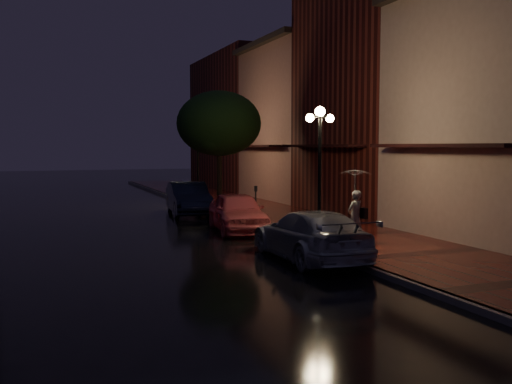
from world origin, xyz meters
name	(u,v)px	position (x,y,z in m)	size (l,w,h in m)	color
ground	(252,228)	(0.00, 0.00, 0.00)	(120.00, 120.00, 0.00)	black
sidewalk	(303,223)	(2.25, 0.00, 0.07)	(4.50, 60.00, 0.15)	#4C0F0D
curb	(252,226)	(0.00, 0.00, 0.07)	(0.25, 60.00, 0.15)	#595451
storefront_near	(510,116)	(7.00, -6.00, 4.25)	(5.00, 8.00, 8.50)	gray
storefront_mid	(376,97)	(7.00, 2.00, 5.50)	(5.00, 8.00, 11.00)	#511914
storefront_far	(301,125)	(7.00, 10.00, 4.50)	(5.00, 8.00, 9.00)	#8C5951
storefront_extra	(243,123)	(7.00, 20.00, 5.00)	(5.00, 12.00, 10.00)	#511914
streetlamp_near	(320,166)	(0.35, -5.00, 2.60)	(0.96, 0.36, 4.31)	black
streetlamp_far	(198,158)	(0.35, 9.00, 2.60)	(0.96, 0.36, 4.31)	black
street_tree	(219,126)	(0.61, 5.99, 4.24)	(4.16, 4.16, 5.80)	black
pink_car	(238,212)	(-0.82, -0.64, 0.75)	(1.78, 4.41, 1.50)	#E55E61
navy_car	(188,198)	(-1.17, 5.30, 0.78)	(1.64, 4.71, 1.55)	black
silver_car	(310,235)	(-0.72, -6.49, 0.71)	(2.00, 4.92, 1.43)	#9FA0A7
woman_with_umbrella	(355,194)	(1.43, -5.36, 1.72)	(0.99, 1.01, 2.38)	silver
parking_meter	(256,199)	(0.78, 1.56, 1.00)	(0.14, 0.11, 1.41)	black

